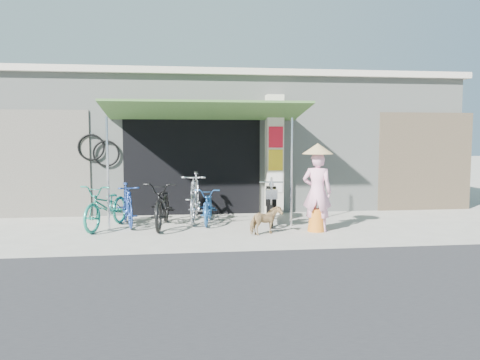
{
  "coord_description": "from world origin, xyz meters",
  "views": [
    {
      "loc": [
        -1.48,
        -9.19,
        1.9
      ],
      "look_at": [
        -0.2,
        1.0,
        1.0
      ],
      "focal_mm": 35.0,
      "sensor_mm": 36.0,
      "label": 1
    }
  ],
  "objects": [
    {
      "name": "bike_blue",
      "position": [
        -2.66,
        1.19,
        0.47
      ],
      "size": [
        0.78,
        1.62,
        0.94
      ],
      "primitive_type": "imported",
      "rotation": [
        0.0,
        0.0,
        0.23
      ],
      "color": "navy",
      "rests_on": "ground"
    },
    {
      "name": "neighbour_left",
      "position": [
        -5.0,
        2.59,
        1.3
      ],
      "size": [
        2.6,
        0.06,
        2.6
      ],
      "primitive_type": "cube",
      "color": "#6B665B",
      "rests_on": "ground"
    },
    {
      "name": "shop_pillar",
      "position": [
        0.85,
        2.45,
        1.5
      ],
      "size": [
        0.42,
        0.44,
        3.0
      ],
      "color": "beige",
      "rests_on": "ground"
    },
    {
      "name": "road_strip",
      "position": [
        0.0,
        -4.5,
        0.01
      ],
      "size": [
        80.0,
        6.0,
        0.01
      ],
      "primitive_type": "cube",
      "color": "#2C2C2F",
      "rests_on": "ground"
    },
    {
      "name": "bicycle_shop",
      "position": [
        -0.0,
        5.09,
        1.83
      ],
      "size": [
        12.3,
        5.3,
        3.66
      ],
      "color": "gray",
      "rests_on": "ground"
    },
    {
      "name": "bike_black",
      "position": [
        -1.88,
        0.9,
        0.5
      ],
      "size": [
        0.82,
        1.96,
        1.0
      ],
      "primitive_type": "imported",
      "rotation": [
        0.0,
        0.0,
        -0.08
      ],
      "color": "black",
      "rests_on": "ground"
    },
    {
      "name": "ground",
      "position": [
        0.0,
        0.0,
        0.0
      ],
      "size": [
        80.0,
        80.0,
        0.0
      ],
      "primitive_type": "plane",
      "color": "#A19D92",
      "rests_on": "ground"
    },
    {
      "name": "neighbour_right",
      "position": [
        5.0,
        2.59,
        1.3
      ],
      "size": [
        2.6,
        0.06,
        2.6
      ],
      "primitive_type": "cube",
      "color": "brown",
      "rests_on": "ground"
    },
    {
      "name": "street_dog",
      "position": [
        0.17,
        -0.13,
        0.28
      ],
      "size": [
        0.73,
        0.57,
        0.56
      ],
      "primitive_type": "imported",
      "rotation": [
        0.0,
        0.0,
        2.04
      ],
      "color": "tan",
      "rests_on": "ground"
    },
    {
      "name": "nun",
      "position": [
        1.29,
        0.09,
        0.89
      ],
      "size": [
        0.7,
        0.64,
        1.82
      ],
      "rotation": [
        0.0,
        0.0,
        2.74
      ],
      "color": "#F4A4C3",
      "rests_on": "ground"
    },
    {
      "name": "bike_teal",
      "position": [
        -3.06,
        0.95,
        0.48
      ],
      "size": [
        1.2,
        1.93,
        0.96
      ],
      "primitive_type": "imported",
      "rotation": [
        0.0,
        0.0,
        -0.33
      ],
      "color": "#1D836C",
      "rests_on": "ground"
    },
    {
      "name": "bike_silver",
      "position": [
        -1.18,
        1.54,
        0.57
      ],
      "size": [
        0.76,
        1.95,
        1.14
      ],
      "primitive_type": "imported",
      "rotation": [
        0.0,
        0.0,
        -0.12
      ],
      "color": "#B0B0B5",
      "rests_on": "ground"
    },
    {
      "name": "bike_navy",
      "position": [
        -0.88,
        1.28,
        0.41
      ],
      "size": [
        0.74,
        1.61,
        0.82
      ],
      "primitive_type": "imported",
      "rotation": [
        0.0,
        0.0,
        -0.13
      ],
      "color": "#215698",
      "rests_on": "ground"
    },
    {
      "name": "awning",
      "position": [
        -0.9,
        1.63,
        2.51
      ],
      "size": [
        4.6,
        1.88,
        2.72
      ],
      "color": "#385F2A",
      "rests_on": "ground"
    },
    {
      "name": "moped",
      "position": [
        0.53,
        1.16,
        0.46
      ],
      "size": [
        0.6,
        1.76,
        1.01
      ],
      "rotation": [
        0.0,
        0.0,
        -0.18
      ],
      "color": "black",
      "rests_on": "ground"
    }
  ]
}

